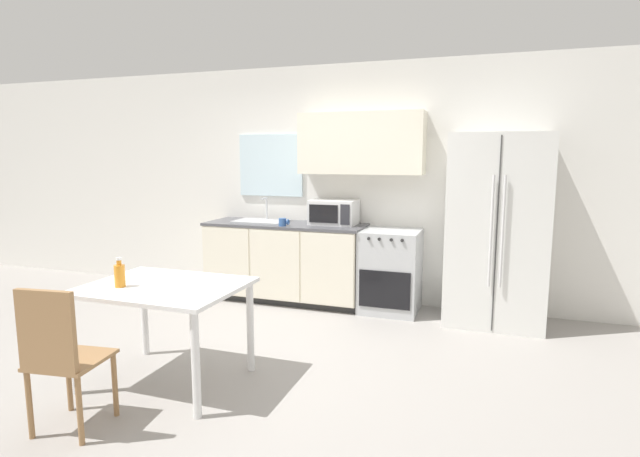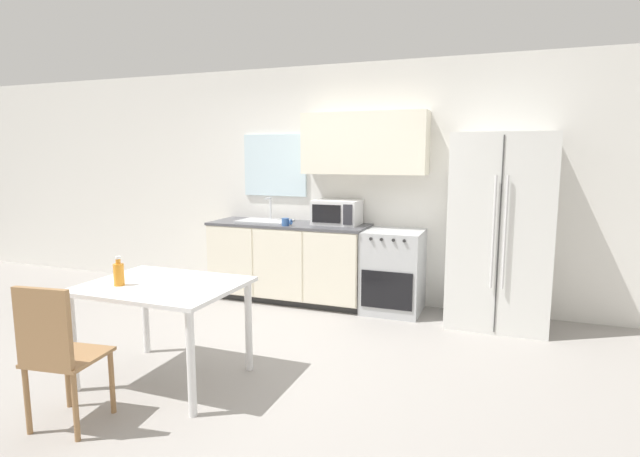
{
  "view_description": "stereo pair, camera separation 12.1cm",
  "coord_description": "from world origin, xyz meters",
  "px_view_note": "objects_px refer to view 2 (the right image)",
  "views": [
    {
      "loc": [
        1.73,
        -3.58,
        1.69
      ],
      "look_at": [
        0.32,
        0.49,
        1.05
      ],
      "focal_mm": 28.0,
      "sensor_mm": 36.0,
      "label": 1
    },
    {
      "loc": [
        1.84,
        -3.54,
        1.69
      ],
      "look_at": [
        0.32,
        0.49,
        1.05
      ],
      "focal_mm": 28.0,
      "sensor_mm": 36.0,
      "label": 2
    }
  ],
  "objects_px": {
    "dining_table": "(163,297)",
    "drink_bottle": "(119,274)",
    "microwave": "(337,212)",
    "coffee_mug": "(286,222)",
    "oven_range": "(393,271)",
    "dining_chair_near": "(56,348)",
    "refrigerator": "(500,231)"
  },
  "relations": [
    {
      "from": "dining_table",
      "to": "drink_bottle",
      "type": "bearing_deg",
      "value": -150.01
    },
    {
      "from": "microwave",
      "to": "dining_table",
      "type": "distance_m",
      "value": 2.44
    },
    {
      "from": "microwave",
      "to": "coffee_mug",
      "type": "height_order",
      "value": "microwave"
    },
    {
      "from": "oven_range",
      "to": "drink_bottle",
      "type": "bearing_deg",
      "value": -121.84
    },
    {
      "from": "dining_table",
      "to": "dining_chair_near",
      "type": "height_order",
      "value": "dining_chair_near"
    },
    {
      "from": "coffee_mug",
      "to": "drink_bottle",
      "type": "relative_size",
      "value": 0.54
    },
    {
      "from": "oven_range",
      "to": "drink_bottle",
      "type": "height_order",
      "value": "drink_bottle"
    },
    {
      "from": "refrigerator",
      "to": "oven_range",
      "type": "bearing_deg",
      "value": 177.77
    },
    {
      "from": "oven_range",
      "to": "microwave",
      "type": "bearing_deg",
      "value": 172.51
    },
    {
      "from": "dining_table",
      "to": "coffee_mug",
      "type": "bearing_deg",
      "value": 87.9
    },
    {
      "from": "refrigerator",
      "to": "dining_chair_near",
      "type": "distance_m",
      "value": 3.92
    },
    {
      "from": "refrigerator",
      "to": "dining_table",
      "type": "distance_m",
      "value": 3.2
    },
    {
      "from": "drink_bottle",
      "to": "dining_chair_near",
      "type": "bearing_deg",
      "value": -80.64
    },
    {
      "from": "refrigerator",
      "to": "dining_table",
      "type": "relative_size",
      "value": 1.69
    },
    {
      "from": "oven_range",
      "to": "dining_chair_near",
      "type": "xyz_separation_m",
      "value": [
        -1.38,
        -3.07,
        0.09
      ]
    },
    {
      "from": "refrigerator",
      "to": "coffee_mug",
      "type": "distance_m",
      "value": 2.23
    },
    {
      "from": "microwave",
      "to": "dining_chair_near",
      "type": "relative_size",
      "value": 0.55
    },
    {
      "from": "coffee_mug",
      "to": "dining_chair_near",
      "type": "height_order",
      "value": "coffee_mug"
    },
    {
      "from": "microwave",
      "to": "dining_chair_near",
      "type": "height_order",
      "value": "microwave"
    },
    {
      "from": "dining_chair_near",
      "to": "microwave",
      "type": "bearing_deg",
      "value": 69.97
    },
    {
      "from": "drink_bottle",
      "to": "oven_range",
      "type": "bearing_deg",
      "value": 58.16
    },
    {
      "from": "coffee_mug",
      "to": "dining_chair_near",
      "type": "bearing_deg",
      "value": -94.54
    },
    {
      "from": "refrigerator",
      "to": "dining_table",
      "type": "height_order",
      "value": "refrigerator"
    },
    {
      "from": "dining_chair_near",
      "to": "drink_bottle",
      "type": "bearing_deg",
      "value": 91.99
    },
    {
      "from": "oven_range",
      "to": "dining_chair_near",
      "type": "distance_m",
      "value": 3.37
    },
    {
      "from": "refrigerator",
      "to": "coffee_mug",
      "type": "height_order",
      "value": "refrigerator"
    },
    {
      "from": "oven_range",
      "to": "coffee_mug",
      "type": "distance_m",
      "value": 1.29
    },
    {
      "from": "microwave",
      "to": "drink_bottle",
      "type": "relative_size",
      "value": 2.39
    },
    {
      "from": "oven_range",
      "to": "dining_table",
      "type": "bearing_deg",
      "value": -118.66
    },
    {
      "from": "refrigerator",
      "to": "drink_bottle",
      "type": "relative_size",
      "value": 8.82
    },
    {
      "from": "oven_range",
      "to": "dining_chair_near",
      "type": "relative_size",
      "value": 0.95
    },
    {
      "from": "refrigerator",
      "to": "coffee_mug",
      "type": "bearing_deg",
      "value": -175.26
    }
  ]
}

